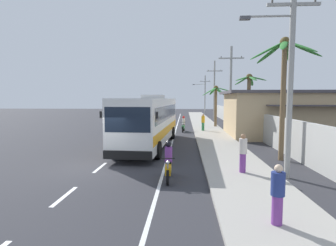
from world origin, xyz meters
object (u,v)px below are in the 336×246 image
at_px(pedestrian_near_kerb, 203,122).
at_px(utility_pole_mid, 231,88).
at_px(palm_second, 249,94).
at_px(pedestrian_midwalk, 278,193).
at_px(palm_third, 216,98).
at_px(roadside_building, 315,114).
at_px(utility_pole_nearest, 289,68).
at_px(utility_pole_distant, 204,94).
at_px(motorcycle_beside_bus, 183,125).
at_px(utility_pole_far, 214,90).
at_px(motorcycle_trailing, 168,164).
at_px(coach_bus_foreground, 150,119).
at_px(pedestrian_far_walk, 243,152).
at_px(palm_nearest, 284,71).

bearing_deg(pedestrian_near_kerb, utility_pole_mid, 16.08).
relative_size(pedestrian_near_kerb, palm_second, 0.31).
distance_m(pedestrian_midwalk, palm_third, 25.99).
distance_m(pedestrian_midwalk, roadside_building, 20.55).
height_order(pedestrian_near_kerb, utility_pole_nearest, utility_pole_nearest).
xyz_separation_m(utility_pole_distant, palm_second, (1.38, -35.08, -0.69)).
distance_m(pedestrian_midwalk, utility_pole_distant, 52.56).
height_order(motorcycle_beside_bus, utility_pole_nearest, utility_pole_nearest).
height_order(motorcycle_beside_bus, utility_pole_far, utility_pole_far).
bearing_deg(palm_third, utility_pole_distant, 88.87).
height_order(utility_pole_nearest, roadside_building, utility_pole_nearest).
xyz_separation_m(motorcycle_trailing, pedestrian_near_kerb, (2.59, 17.02, 0.38)).
bearing_deg(utility_pole_distant, pedestrian_near_kerb, -94.28).
relative_size(utility_pole_mid, palm_third, 1.72).
distance_m(coach_bus_foreground, pedestrian_far_walk, 9.03).
distance_m(utility_pole_nearest, roadside_building, 15.58).
bearing_deg(utility_pole_distant, pedestrian_far_walk, -91.97).
bearing_deg(motorcycle_beside_bus, utility_pole_nearest, -74.66).
bearing_deg(pedestrian_near_kerb, roadside_building, 11.59).
bearing_deg(utility_pole_far, pedestrian_far_walk, -93.70).
height_order(pedestrian_midwalk, roadside_building, roadside_building).
distance_m(palm_second, roadside_building, 6.47).
bearing_deg(utility_pole_distant, palm_third, -91.13).
distance_m(motorcycle_beside_bus, palm_third, 6.61).
xyz_separation_m(pedestrian_midwalk, pedestrian_far_walk, (0.18, 5.12, 0.08)).
relative_size(utility_pole_nearest, palm_nearest, 1.31).
bearing_deg(pedestrian_near_kerb, palm_second, -18.26).
relative_size(pedestrian_far_walk, palm_third, 0.35).
bearing_deg(motorcycle_trailing, roadside_building, 48.39).
bearing_deg(utility_pole_far, coach_bus_foreground, -106.62).
distance_m(utility_pole_distant, palm_nearest, 44.13).
relative_size(utility_pole_nearest, utility_pole_distant, 1.05).
relative_size(utility_pole_far, palm_nearest, 1.39).
relative_size(pedestrian_midwalk, pedestrian_far_walk, 0.92).
distance_m(pedestrian_far_walk, utility_pole_far, 31.73).
xyz_separation_m(pedestrian_far_walk, utility_pole_nearest, (1.77, -0.30, 3.68)).
height_order(utility_pole_nearest, palm_second, utility_pole_nearest).
xyz_separation_m(pedestrian_near_kerb, utility_pole_nearest, (2.48, -16.45, 3.69)).
bearing_deg(motorcycle_trailing, utility_pole_nearest, 6.38).
bearing_deg(roadside_building, pedestrian_midwalk, -117.04).
bearing_deg(palm_second, pedestrian_midwalk, -100.41).
xyz_separation_m(pedestrian_midwalk, utility_pole_mid, (2.15, 20.68, 3.58)).
bearing_deg(utility_pole_mid, pedestrian_near_kerb, 167.62).
distance_m(motorcycle_beside_bus, palm_second, 7.72).
height_order(motorcycle_trailing, pedestrian_far_walk, pedestrian_far_walk).
distance_m(coach_bus_foreground, utility_pole_far, 25.28).
relative_size(motorcycle_trailing, utility_pole_nearest, 0.22).
bearing_deg(pedestrian_midwalk, motorcycle_trailing, 84.01).
bearing_deg(pedestrian_near_kerb, palm_third, 96.83).
bearing_deg(motorcycle_beside_bus, motorcycle_trailing, -91.81).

